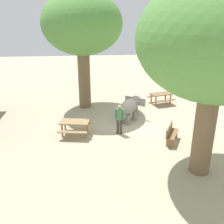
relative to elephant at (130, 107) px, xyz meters
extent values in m
plane|color=#BAA88C|center=(-0.96, 0.20, -0.89)|extent=(60.00, 60.00, 0.00)
cylinder|color=gray|center=(0.28, 0.04, -0.59)|extent=(0.26, 0.26, 0.59)
cylinder|color=gray|center=(0.03, -0.29, -0.59)|extent=(0.26, 0.26, 0.59)
cylinder|color=gray|center=(-0.36, 0.54, -0.59)|extent=(0.26, 0.26, 0.59)
cylinder|color=gray|center=(-0.62, 0.21, -0.59)|extent=(0.26, 0.26, 0.59)
ellipsoid|color=gray|center=(-0.17, 0.13, 0.06)|extent=(1.64, 1.50, 0.89)
sphere|color=gray|center=(0.56, -0.43, 0.17)|extent=(0.63, 0.63, 0.63)
cone|color=gray|center=(0.75, -0.58, -0.39)|extent=(0.20, 0.20, 1.00)
cube|color=gray|center=(0.74, -0.04, 0.17)|extent=(0.38, 0.46, 0.48)
cube|color=gray|center=(0.23, -0.71, 0.17)|extent=(0.38, 0.46, 0.48)
cylinder|color=#3F3833|center=(-1.73, 0.99, -0.48)|extent=(0.14, 0.14, 0.82)
cylinder|color=#3F3833|center=(-1.81, 0.82, -0.48)|extent=(0.14, 0.14, 0.82)
cylinder|color=#4C7F59|center=(-1.77, 0.90, 0.22)|extent=(0.32, 0.32, 0.58)
sphere|color=tan|center=(-1.77, 0.90, 0.62)|extent=(0.22, 0.22, 0.22)
cylinder|color=#4C7F59|center=(-1.68, 1.09, 0.23)|extent=(0.09, 0.09, 0.55)
cylinder|color=#4C7F59|center=(-1.86, 0.72, 0.23)|extent=(0.09, 0.09, 0.55)
cylinder|color=brown|center=(-5.60, -1.83, 0.87)|extent=(0.79, 0.79, 3.52)
ellipsoid|color=#569342|center=(-5.60, -1.83, 4.25)|extent=(5.98, 5.48, 4.24)
cylinder|color=brown|center=(2.83, 2.68, 1.12)|extent=(0.81, 0.81, 4.02)
ellipsoid|color=#569342|center=(2.83, 2.68, 4.64)|extent=(5.55, 5.09, 3.93)
cube|color=olive|center=(-3.04, -1.57, -0.44)|extent=(1.42, 1.03, 0.06)
cube|color=olive|center=(-2.96, -1.43, -0.21)|extent=(1.25, 0.74, 0.40)
cube|color=olive|center=(-2.58, -1.83, -0.68)|extent=(0.25, 0.35, 0.42)
cube|color=olive|center=(-3.50, -1.32, -0.68)|extent=(0.25, 0.35, 0.42)
cube|color=#9E7A51|center=(-1.67, 3.26, -0.14)|extent=(1.06, 1.62, 0.06)
cylinder|color=#9E7A51|center=(-1.46, 2.61, -0.53)|extent=(0.10, 0.10, 0.72)
cylinder|color=#9E7A51|center=(-2.09, 2.73, -0.53)|extent=(0.10, 0.10, 0.72)
cylinder|color=#9E7A51|center=(-1.24, 3.79, -0.53)|extent=(0.10, 0.10, 0.72)
cylinder|color=#9E7A51|center=(-1.87, 3.91, -0.53)|extent=(0.10, 0.10, 0.72)
cube|color=#9E7A51|center=(-1.06, 3.14, -0.45)|extent=(0.51, 1.52, 0.05)
cube|color=#9E7A51|center=(-2.28, 3.37, -0.45)|extent=(0.51, 1.52, 0.05)
cube|color=olive|center=(2.87, -2.76, -0.14)|extent=(1.17, 1.66, 0.06)
cylinder|color=olive|center=(3.34, -3.25, -0.53)|extent=(0.10, 0.10, 0.72)
cylinder|color=olive|center=(2.72, -3.42, -0.53)|extent=(0.10, 0.10, 0.72)
cylinder|color=olive|center=(3.02, -2.10, -0.53)|extent=(0.10, 0.10, 0.72)
cylinder|color=olive|center=(2.40, -2.26, -0.53)|extent=(0.10, 0.10, 0.72)
cube|color=olive|center=(3.47, -2.60, -0.45)|extent=(0.63, 1.51, 0.05)
cube|color=olive|center=(2.27, -2.92, -0.45)|extent=(0.63, 1.51, 0.05)
cylinder|color=gray|center=(1.70, -0.44, -0.73)|extent=(0.36, 0.36, 0.32)
camera|label=1|loc=(-13.84, 2.62, 4.90)|focal=40.03mm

